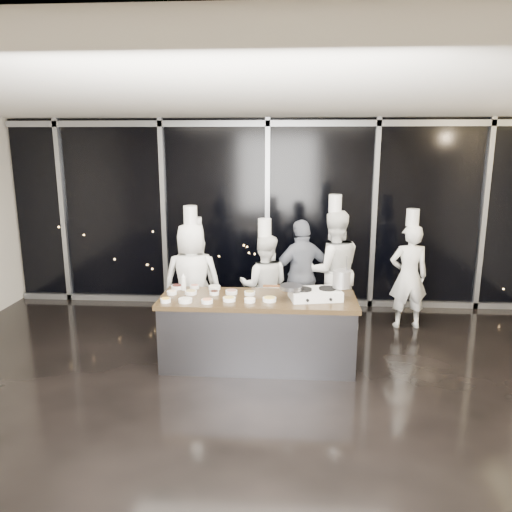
{
  "coord_description": "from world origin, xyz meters",
  "views": [
    {
      "loc": [
        0.39,
        -5.06,
        2.8
      ],
      "look_at": [
        -0.04,
        1.2,
        1.36
      ],
      "focal_mm": 35.0,
      "sensor_mm": 36.0,
      "label": 1
    }
  ],
  "objects": [
    {
      "name": "guest",
      "position": [
        0.58,
        2.17,
        0.85
      ],
      "size": [
        1.08,
        0.78,
        1.7
      ],
      "rotation": [
        0.0,
        0.0,
        3.55
      ],
      "color": "#142039",
      "rests_on": "ground"
    },
    {
      "name": "frying_pan",
      "position": [
        0.41,
        0.83,
        1.06
      ],
      "size": [
        0.51,
        0.33,
        0.05
      ],
      "rotation": [
        0.0,
        0.0,
        0.19
      ],
      "color": "slate",
      "rests_on": "stove"
    },
    {
      "name": "chef_side",
      "position": [
        2.2,
        2.4,
        0.83
      ],
      "size": [
        0.62,
        0.43,
        1.84
      ],
      "rotation": [
        0.0,
        0.0,
        3.22
      ],
      "color": "white",
      "rests_on": "ground"
    },
    {
      "name": "chef_center",
      "position": [
        0.03,
        1.9,
        0.77
      ],
      "size": [
        0.74,
        0.58,
        1.75
      ],
      "rotation": [
        0.0,
        0.0,
        3.14
      ],
      "color": "white",
      "rests_on": "ground"
    },
    {
      "name": "room_shell",
      "position": [
        0.18,
        0.0,
        2.25
      ],
      "size": [
        9.02,
        7.02,
        3.21
      ],
      "color": "beige",
      "rests_on": "ground"
    },
    {
      "name": "prep_bowls",
      "position": [
        -0.58,
        0.91,
        0.93
      ],
      "size": [
        1.41,
        0.73,
        0.05
      ],
      "color": "white",
      "rests_on": "demo_counter"
    },
    {
      "name": "chef_left",
      "position": [
        -0.99,
        1.73,
        0.87
      ],
      "size": [
        0.87,
        0.59,
        1.94
      ],
      "rotation": [
        0.0,
        0.0,
        3.2
      ],
      "color": "white",
      "rests_on": "ground"
    },
    {
      "name": "ground",
      "position": [
        0.0,
        0.0,
        0.0
      ],
      "size": [
        9.0,
        9.0,
        0.0
      ],
      "primitive_type": "plane",
      "color": "black",
      "rests_on": "ground"
    },
    {
      "name": "window_wall",
      "position": [
        0.0,
        3.43,
        1.6
      ],
      "size": [
        8.9,
        0.11,
        3.2
      ],
      "color": "black",
      "rests_on": "ground"
    },
    {
      "name": "chef_far_left",
      "position": [
        -0.98,
        1.96,
        0.78
      ],
      "size": [
        0.59,
        0.42,
        1.74
      ],
      "rotation": [
        0.0,
        0.0,
        3.25
      ],
      "color": "white",
      "rests_on": "ground"
    },
    {
      "name": "stove",
      "position": [
        0.71,
        0.89,
        0.96
      ],
      "size": [
        0.68,
        0.49,
        0.14
      ],
      "rotation": [
        0.0,
        0.0,
        0.19
      ],
      "color": "white",
      "rests_on": "demo_counter"
    },
    {
      "name": "squeeze_bottle",
      "position": [
        -1.0,
        1.17,
        1.01
      ],
      "size": [
        0.06,
        0.06,
        0.23
      ],
      "color": "white",
      "rests_on": "demo_counter"
    },
    {
      "name": "chef_right",
      "position": [
        1.04,
        2.26,
        0.92
      ],
      "size": [
        1.01,
        0.86,
        2.06
      ],
      "rotation": [
        0.0,
        0.0,
        3.35
      ],
      "color": "white",
      "rests_on": "ground"
    },
    {
      "name": "stock_pot",
      "position": [
        1.04,
        0.95,
        1.15
      ],
      "size": [
        0.26,
        0.26,
        0.22
      ],
      "primitive_type": "cylinder",
      "rotation": [
        0.0,
        0.0,
        0.19
      ],
      "color": "#BABABC",
      "rests_on": "stove"
    },
    {
      "name": "demo_counter",
      "position": [
        0.0,
        0.9,
        0.45
      ],
      "size": [
        2.46,
        0.86,
        0.9
      ],
      "color": "#3B3B40",
      "rests_on": "ground"
    }
  ]
}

